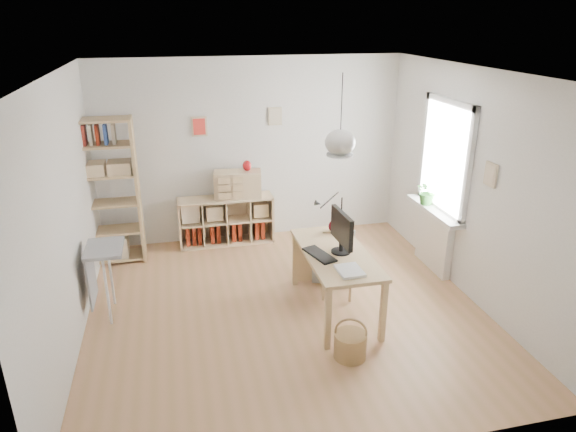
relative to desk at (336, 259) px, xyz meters
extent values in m
plane|color=tan|center=(-0.55, 0.15, -0.66)|extent=(4.50, 4.50, 0.00)
plane|color=white|center=(-0.55, 2.40, 0.69)|extent=(4.50, 0.00, 4.50)
plane|color=white|center=(-0.55, -2.10, 0.69)|extent=(4.50, 0.00, 4.50)
plane|color=white|center=(-2.80, 0.15, 0.69)|extent=(0.00, 4.50, 4.50)
plane|color=white|center=(1.70, 0.15, 0.69)|extent=(0.00, 4.50, 4.50)
plane|color=silver|center=(-0.55, 0.15, 2.04)|extent=(4.50, 4.50, 0.00)
cylinder|color=black|center=(0.00, 0.00, 1.70)|extent=(0.01, 0.01, 0.68)
ellipsoid|color=white|center=(0.00, 0.00, 1.34)|extent=(0.32, 0.32, 0.27)
cube|color=white|center=(1.69, 0.75, 0.89)|extent=(0.03, 1.00, 1.30)
cube|color=white|center=(1.66, 0.21, 0.89)|extent=(0.06, 0.08, 1.46)
cube|color=white|center=(1.66, 1.29, 0.89)|extent=(0.06, 0.08, 1.46)
cube|color=white|center=(1.66, 0.75, 1.58)|extent=(0.06, 1.16, 0.08)
cube|color=white|center=(1.66, 0.75, 0.20)|extent=(0.06, 1.16, 0.08)
cube|color=white|center=(1.64, 0.75, -0.26)|extent=(0.10, 0.80, 0.80)
cube|color=white|center=(1.59, 0.75, 0.17)|extent=(0.22, 1.20, 0.06)
cube|color=tan|center=(0.00, 0.00, 0.07)|extent=(0.70, 1.50, 0.04)
cube|color=tan|center=(-0.30, -0.70, -0.30)|extent=(0.06, 0.06, 0.71)
cube|color=tan|center=(-0.30, 0.70, -0.30)|extent=(0.06, 0.06, 0.71)
cube|color=tan|center=(0.30, -0.70, -0.30)|extent=(0.06, 0.06, 0.71)
cube|color=tan|center=(0.30, 0.70, -0.30)|extent=(0.06, 0.06, 0.71)
cube|color=beige|center=(-1.00, 2.19, -0.64)|extent=(1.40, 0.38, 0.03)
cube|color=beige|center=(-1.00, 2.19, 0.05)|extent=(1.40, 0.38, 0.03)
cube|color=beige|center=(-1.69, 2.19, -0.30)|extent=(0.03, 0.38, 0.72)
cube|color=beige|center=(-0.32, 2.19, -0.30)|extent=(0.03, 0.38, 0.72)
cube|color=beige|center=(-1.00, 2.37, -0.30)|extent=(1.40, 0.02, 0.72)
cube|color=maroon|center=(-1.58, 2.21, -0.47)|extent=(0.06, 0.26, 0.30)
cube|color=maroon|center=(-1.49, 2.21, -0.47)|extent=(0.05, 0.26, 0.30)
cube|color=maroon|center=(-1.41, 2.21, -0.47)|extent=(0.05, 0.26, 0.30)
cube|color=maroon|center=(-1.22, 2.21, -0.47)|extent=(0.05, 0.26, 0.30)
cube|color=maroon|center=(-1.13, 2.21, -0.47)|extent=(0.05, 0.26, 0.30)
cube|color=maroon|center=(-0.90, 2.21, -0.47)|extent=(0.06, 0.26, 0.30)
cube|color=maroon|center=(-0.81, 2.21, -0.47)|extent=(0.06, 0.26, 0.30)
cube|color=maroon|center=(-0.55, 2.21, -0.47)|extent=(0.06, 0.26, 0.30)
cube|color=maroon|center=(-0.46, 2.21, -0.47)|extent=(0.05, 0.26, 0.30)
cube|color=tan|center=(-2.96, 1.95, 0.34)|extent=(0.04, 0.38, 2.00)
cube|color=tan|center=(-2.20, 1.95, 0.34)|extent=(0.04, 0.38, 2.00)
cube|color=tan|center=(-2.58, 1.95, -0.61)|extent=(0.76, 0.38, 0.03)
cube|color=tan|center=(-2.58, 1.95, -0.21)|extent=(0.76, 0.38, 0.03)
cube|color=tan|center=(-2.58, 1.95, 0.19)|extent=(0.76, 0.38, 0.03)
cube|color=tan|center=(-2.58, 1.95, 0.59)|extent=(0.76, 0.38, 0.03)
cube|color=tan|center=(-2.58, 1.95, 0.99)|extent=(0.76, 0.38, 0.03)
cube|color=tan|center=(-2.58, 1.95, 1.32)|extent=(0.76, 0.38, 0.03)
cube|color=#274491|center=(-2.86, 1.95, 1.14)|extent=(0.04, 0.18, 0.26)
cube|color=maroon|center=(-2.78, 1.95, 1.14)|extent=(0.04, 0.18, 0.26)
cube|color=beige|center=(-2.70, 1.95, 1.14)|extent=(0.04, 0.18, 0.26)
cube|color=maroon|center=(-2.62, 1.95, 1.14)|extent=(0.04, 0.18, 0.26)
cube|color=#274491|center=(-2.52, 1.95, 1.14)|extent=(0.04, 0.18, 0.26)
cube|color=beige|center=(-2.42, 1.95, 1.14)|extent=(0.04, 0.18, 0.26)
cube|color=#97979A|center=(-2.52, 0.50, 0.17)|extent=(0.40, 0.55, 0.04)
cylinder|color=white|center=(-2.52, 0.28, -0.25)|extent=(0.03, 0.03, 0.82)
cylinder|color=white|center=(-2.52, 0.72, -0.25)|extent=(0.03, 0.03, 0.82)
cube|color=#97979A|center=(-2.70, 0.50, -0.16)|extent=(0.02, 0.50, 0.62)
cube|color=#97979A|center=(0.14, 0.34, -0.26)|extent=(0.47, 0.47, 0.05)
cube|color=tan|center=(-0.06, 0.24, -0.47)|extent=(0.04, 0.04, 0.37)
cube|color=tan|center=(0.04, 0.54, -0.47)|extent=(0.04, 0.04, 0.37)
cube|color=tan|center=(0.24, 0.14, -0.47)|extent=(0.04, 0.04, 0.37)
cube|color=tan|center=(0.34, 0.44, -0.47)|extent=(0.04, 0.04, 0.37)
cube|color=tan|center=(0.19, 0.50, -0.06)|extent=(0.37, 0.15, 0.34)
cylinder|color=#A27F49|center=(-0.12, -0.89, -0.52)|extent=(0.33, 0.33, 0.27)
torus|color=#A27F49|center=(-0.12, -0.89, -0.37)|extent=(0.31, 0.15, 0.33)
cube|color=silver|center=(0.24, 0.77, -0.65)|extent=(0.63, 0.53, 0.02)
cube|color=silver|center=(-0.01, 0.85, -0.52)|extent=(0.14, 0.36, 0.28)
cube|color=silver|center=(0.48, 0.68, -0.52)|extent=(0.14, 0.36, 0.28)
cube|color=silver|center=(0.18, 0.60, -0.52)|extent=(0.52, 0.19, 0.28)
cube|color=silver|center=(0.29, 0.94, -0.52)|extent=(0.52, 0.19, 0.28)
cube|color=silver|center=(0.34, 1.09, -0.25)|extent=(0.57, 0.34, 0.35)
sphere|color=gold|center=(0.09, 0.76, -0.45)|extent=(0.12, 0.12, 0.12)
sphere|color=#1A81B9|center=(0.34, 0.78, -0.45)|extent=(0.12, 0.12, 0.12)
sphere|color=red|center=(0.21, 0.76, -0.45)|extent=(0.12, 0.12, 0.12)
sphere|color=green|center=(0.35, 0.65, -0.45)|extent=(0.12, 0.12, 0.12)
cylinder|color=black|center=(0.05, -0.02, 0.10)|extent=(0.22, 0.22, 0.02)
cylinder|color=black|center=(0.05, -0.02, 0.16)|extent=(0.05, 0.05, 0.10)
cube|color=black|center=(0.05, -0.02, 0.39)|extent=(0.08, 0.55, 0.36)
cube|color=black|center=(-0.21, -0.05, 0.10)|extent=(0.30, 0.49, 0.02)
cylinder|color=black|center=(0.27, 0.64, 0.11)|extent=(0.06, 0.06, 0.04)
cylinder|color=black|center=(0.27, 0.64, 0.31)|extent=(0.02, 0.02, 0.39)
cone|color=black|center=(-0.06, 0.56, 0.48)|extent=(0.10, 0.07, 0.09)
sphere|color=#550B15|center=(0.16, 0.53, 0.17)|extent=(0.16, 0.16, 0.16)
cube|color=white|center=(-0.01, -0.49, 0.11)|extent=(0.26, 0.32, 0.03)
cube|color=beige|center=(-0.81, 2.19, 0.26)|extent=(0.72, 0.41, 0.39)
ellipsoid|color=maroon|center=(-0.66, 2.19, 0.53)|extent=(0.13, 0.13, 0.15)
imported|color=#2A6425|center=(1.57, 0.93, 0.38)|extent=(0.35, 0.31, 0.35)
camera|label=1|loc=(-1.69, -4.95, 2.58)|focal=32.00mm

